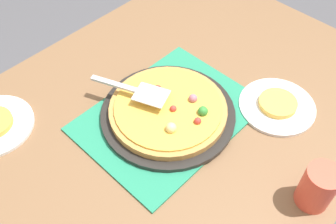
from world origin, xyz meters
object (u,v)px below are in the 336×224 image
object	(u,v)px
pizza_pan	(168,114)
plate_far_right	(277,106)
pizza	(168,109)
served_slice_right	(278,103)
pizza_server	(135,90)
cup_far	(318,187)

from	to	relation	value
pizza_pan	plate_far_right	world-z (taller)	pizza_pan
pizza	served_slice_right	distance (m)	0.32
plate_far_right	pizza_server	distance (m)	0.41
plate_far_right	pizza_pan	bearing A→B (deg)	-39.81
served_slice_right	pizza	bearing A→B (deg)	-39.68
cup_far	pizza_server	xyz separation A→B (m)	(0.09, -0.52, 0.01)
pizza_pan	served_slice_right	distance (m)	0.32
pizza_pan	cup_far	world-z (taller)	cup_far
pizza_server	pizza_pan	bearing A→B (deg)	111.93
plate_far_right	pizza_server	bearing A→B (deg)	-46.35
cup_far	pizza	bearing A→B (deg)	-83.23
plate_far_right	cup_far	bearing A→B (deg)	49.33
pizza_server	served_slice_right	bearing A→B (deg)	133.65
served_slice_right	pizza_server	world-z (taller)	pizza_server
pizza_pan	cup_far	distance (m)	0.43
pizza	cup_far	xyz separation A→B (m)	(-0.05, 0.43, 0.03)
pizza_pan	pizza	distance (m)	0.02
pizza	pizza_pan	bearing A→B (deg)	-72.44
served_slice_right	pizza_server	xyz separation A→B (m)	(0.28, -0.29, 0.05)
cup_far	served_slice_right	bearing A→B (deg)	-130.67
cup_far	pizza_server	distance (m)	0.53
pizza	plate_far_right	bearing A→B (deg)	140.32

